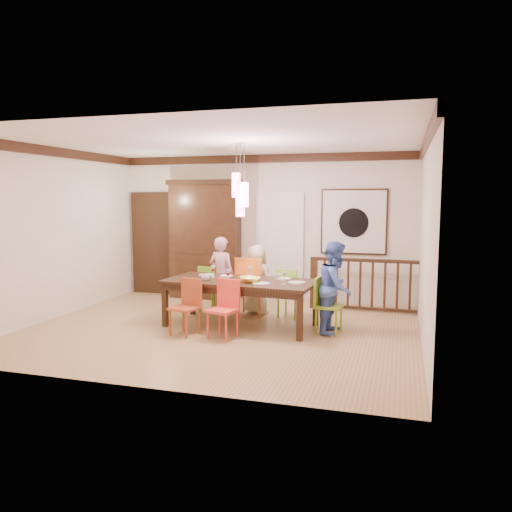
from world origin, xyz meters
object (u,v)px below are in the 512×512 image
(dining_table, at_px, (241,285))
(china_hutch, at_px, (205,239))
(balustrade, at_px, (366,284))
(person_far_mid, at_px, (257,280))
(chair_far_left, at_px, (213,286))
(chair_end_right, at_px, (329,301))
(person_far_left, at_px, (222,275))
(person_end_right, at_px, (336,287))

(dining_table, bearing_deg, china_hutch, 130.02)
(balustrade, height_order, person_far_mid, person_far_mid)
(dining_table, relative_size, chair_far_left, 2.91)
(chair_end_right, xyz_separation_m, person_far_mid, (-1.41, 0.89, 0.13))
(person_far_mid, bearing_deg, chair_end_right, 167.85)
(balustrade, bearing_deg, dining_table, -136.50)
(dining_table, xyz_separation_m, china_hutch, (-1.42, 2.00, 0.53))
(chair_far_left, distance_m, person_far_left, 0.25)
(chair_far_left, bearing_deg, person_far_left, -145.20)
(balustrade, bearing_deg, chair_end_right, -103.27)
(dining_table, relative_size, chair_end_right, 2.91)
(dining_table, relative_size, china_hutch, 1.02)
(chair_end_right, height_order, person_far_left, person_far_left)
(dining_table, height_order, person_far_left, person_far_left)
(chair_end_right, bearing_deg, dining_table, 97.01)
(dining_table, distance_m, person_end_right, 1.50)
(balustrade, relative_size, person_far_left, 1.50)
(dining_table, relative_size, person_end_right, 1.77)
(balustrade, bearing_deg, person_end_right, -100.66)
(dining_table, distance_m, balustrade, 2.49)
(person_far_mid, height_order, person_end_right, person_end_right)
(chair_far_left, height_order, chair_end_right, same)
(dining_table, height_order, chair_end_right, chair_end_right)
(china_hutch, height_order, person_end_right, china_hutch)
(dining_table, xyz_separation_m, person_far_left, (-0.62, 0.81, 0.01))
(china_hutch, bearing_deg, person_far_left, -56.36)
(chair_far_left, xyz_separation_m, chair_end_right, (2.19, -0.77, -0.00))
(chair_far_left, relative_size, balustrade, 0.42)
(chair_far_left, relative_size, china_hutch, 0.35)
(china_hutch, xyz_separation_m, person_far_mid, (1.42, -1.11, -0.59))
(dining_table, height_order, china_hutch, china_hutch)
(person_far_left, height_order, person_far_mid, person_far_left)
(china_hutch, bearing_deg, balustrade, -6.05)
(china_hutch, distance_m, person_far_left, 1.52)
(balustrade, height_order, person_end_right, person_end_right)
(dining_table, height_order, person_far_mid, person_far_mid)
(person_end_right, bearing_deg, chair_end_right, 125.56)
(china_hutch, bearing_deg, chair_end_right, -35.30)
(chair_end_right, bearing_deg, person_far_left, 75.17)
(person_far_mid, bearing_deg, balustrade, -137.31)
(chair_far_left, bearing_deg, china_hutch, -43.68)
(balustrade, height_order, person_far_left, person_far_left)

